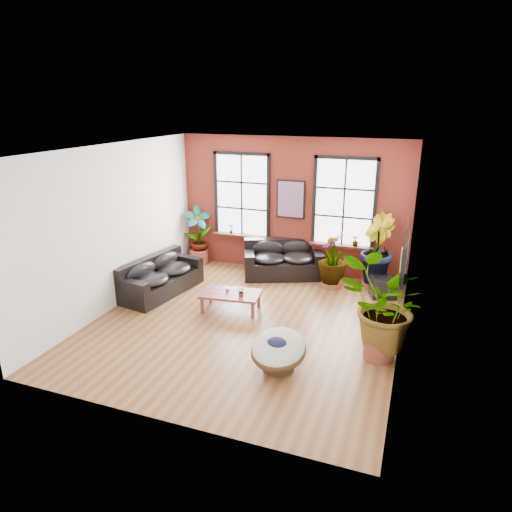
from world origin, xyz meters
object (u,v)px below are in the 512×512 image
(sofa_left, at_px, (159,277))
(coffee_table, at_px, (231,295))
(sofa_back, at_px, (283,260))
(papasan_chair, at_px, (278,350))

(sofa_left, xyz_separation_m, coffee_table, (1.96, -0.32, -0.03))
(sofa_left, height_order, coffee_table, sofa_left)
(sofa_back, distance_m, papasan_chair, 4.43)
(sofa_left, xyz_separation_m, papasan_chair, (3.62, -2.18, -0.02))
(coffee_table, bearing_deg, sofa_left, 163.45)
(coffee_table, height_order, papasan_chair, papasan_chair)
(sofa_back, distance_m, coffee_table, 2.44)
(coffee_table, distance_m, papasan_chair, 2.49)
(sofa_back, bearing_deg, sofa_left, -161.62)
(sofa_back, xyz_separation_m, sofa_left, (-2.41, -2.07, -0.03))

